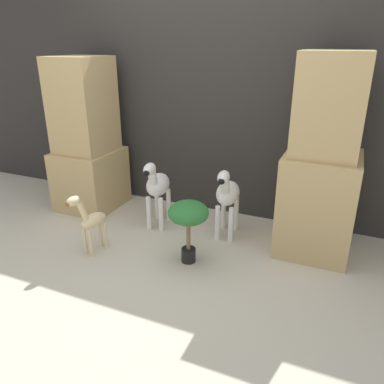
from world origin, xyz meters
TOP-DOWN VIEW (x-y plane):
  - ground_plane at (0.00, 0.00)m, footprint 14.00×14.00m
  - wall_back at (0.00, 1.36)m, footprint 6.40×0.08m
  - rock_pillar_left at (-1.16, 0.90)m, footprint 0.59×0.63m
  - rock_pillar_right at (1.16, 0.90)m, footprint 0.59×0.63m
  - zebra_right at (0.40, 0.81)m, footprint 0.24×0.48m
  - zebra_left at (-0.27, 0.75)m, footprint 0.25×0.49m
  - giraffe_figurine at (-0.54, 0.09)m, footprint 0.17×0.37m
  - potted_palm_front at (0.26, 0.28)m, footprint 0.32×0.32m

SIDE VIEW (x-z plane):
  - ground_plane at x=0.00m, z-range 0.00..0.00m
  - giraffe_figurine at x=-0.54m, z-range 0.03..0.60m
  - potted_palm_front at x=0.26m, z-range 0.14..0.67m
  - zebra_right at x=0.40m, z-range 0.07..0.76m
  - zebra_left at x=-0.27m, z-range 0.07..0.76m
  - rock_pillar_left at x=-1.16m, z-range -0.06..1.48m
  - rock_pillar_right at x=1.16m, z-range -0.07..1.55m
  - wall_back at x=0.00m, z-range 0.00..2.20m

